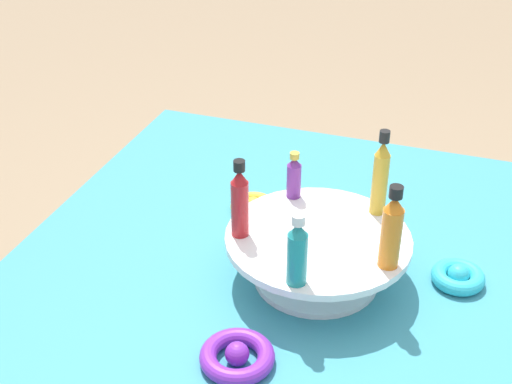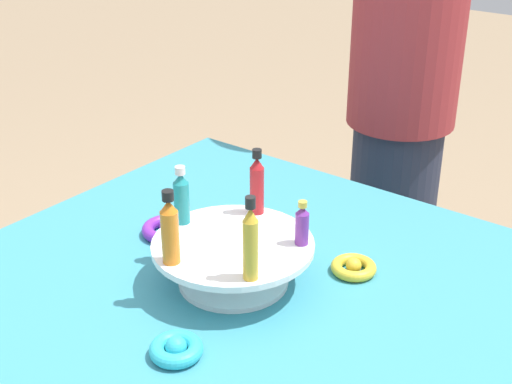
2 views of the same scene
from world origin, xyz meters
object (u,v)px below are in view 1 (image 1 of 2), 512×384
bottle_red (240,201)px  ribbon_bow_purple (237,356)px  display_stand (317,252)px  bottle_gold (380,176)px  bottle_orange (392,230)px  ribbon_bow_gold (253,206)px  bottle_teal (296,252)px  ribbon_bow_teal (458,276)px  bottle_purple (294,177)px

bottle_red → ribbon_bow_purple: 0.24m
display_stand → bottle_gold: bottle_gold is taller
bottle_orange → ribbon_bow_gold: size_ratio=1.57×
bottle_teal → ribbon_bow_teal: bearing=130.2°
bottle_orange → bottle_teal: bearing=-54.8°
bottle_orange → ribbon_bow_purple: (0.18, -0.17, -0.13)m
bottle_red → bottle_purple: (-0.14, 0.05, -0.02)m
bottle_red → bottle_teal: bottle_red is taller
display_stand → bottle_orange: (0.04, 0.12, 0.10)m
display_stand → bottle_purple: 0.14m
display_stand → ribbon_bow_gold: (-0.16, -0.17, -0.04)m
display_stand → bottle_red: (0.04, -0.12, 0.09)m
bottle_red → ribbon_bow_gold: (-0.20, -0.05, -0.14)m
ribbon_bow_teal → ribbon_bow_gold: bearing=-103.9°
bottle_gold → ribbon_bow_teal: bottle_gold is taller
ribbon_bow_teal → ribbon_bow_gold: ribbon_bow_teal is taller
bottle_purple → ribbon_bow_teal: 0.31m
bottle_purple → ribbon_bow_gold: 0.16m
bottle_teal → ribbon_bow_gold: bottle_teal is taller
bottle_teal → ribbon_bow_gold: (-0.28, -0.16, -0.13)m
bottle_gold → bottle_orange: bearing=17.2°
bottle_red → ribbon_bow_gold: bearing=-166.5°
bottle_purple → ribbon_bow_gold: bottle_purple is taller
ribbon_bow_gold → ribbon_bow_teal: bearing=76.1°
display_stand → bottle_teal: 0.15m
bottle_teal → ribbon_bow_purple: size_ratio=1.07×
bottle_gold → bottle_purple: (-0.00, -0.15, -0.03)m
display_stand → ribbon_bow_teal: 0.23m
ribbon_bow_purple → display_stand: bearing=166.1°
display_stand → ribbon_bow_purple: (0.22, -0.06, -0.04)m
bottle_teal → ribbon_bow_purple: bottle_teal is taller
display_stand → bottle_red: bearing=-72.8°
bottle_orange → ribbon_bow_purple: bearing=-43.3°
ribbon_bow_teal → ribbon_bow_gold: (-0.10, -0.39, -0.00)m
bottle_gold → bottle_purple: bottle_gold is taller
bottle_gold → ribbon_bow_gold: bottle_gold is taller
ribbon_bow_gold → ribbon_bow_purple: bearing=16.1°
display_stand → ribbon_bow_gold: bearing=-133.9°
ribbon_bow_teal → ribbon_bow_gold: 0.40m
display_stand → ribbon_bow_purple: display_stand is taller
bottle_purple → ribbon_bow_purple: 0.34m
bottle_teal → bottle_orange: size_ratio=0.85×
bottle_gold → bottle_purple: bearing=-90.8°
bottle_red → ribbon_bow_teal: size_ratio=1.53×
bottle_red → ribbon_bow_teal: bearing=106.5°
bottle_purple → ribbon_bow_teal: bottle_purple is taller
bottle_gold → ribbon_bow_gold: bearing=-104.0°
display_stand → ribbon_bow_gold: 0.23m
bottle_red → ribbon_bow_gold: bottle_red is taller
ribbon_bow_purple → ribbon_bow_teal: size_ratio=1.24×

